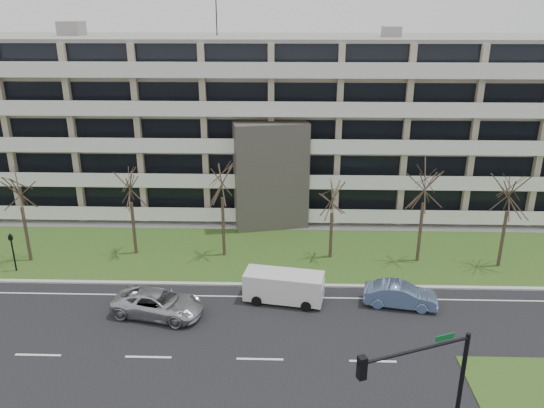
{
  "coord_description": "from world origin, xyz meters",
  "views": [
    {
      "loc": [
        1.36,
        -23.58,
        17.57
      ],
      "look_at": [
        0.35,
        10.0,
        5.14
      ],
      "focal_mm": 35.0,
      "sensor_mm": 36.0,
      "label": 1
    }
  ],
  "objects_px": {
    "white_van": "(285,285)",
    "pedestrian_signal": "(12,248)",
    "silver_pickup": "(158,303)",
    "blue_sedan": "(400,295)",
    "traffic_signal": "(428,382)"
  },
  "relations": [
    {
      "from": "blue_sedan",
      "to": "pedestrian_signal",
      "type": "relative_size",
      "value": 1.56
    },
    {
      "from": "silver_pickup",
      "to": "white_van",
      "type": "xyz_separation_m",
      "value": [
        7.66,
        1.87,
        0.38
      ]
    },
    {
      "from": "silver_pickup",
      "to": "traffic_signal",
      "type": "distance_m",
      "value": 17.27
    },
    {
      "from": "pedestrian_signal",
      "to": "traffic_signal",
      "type": "bearing_deg",
      "value": -51.67
    },
    {
      "from": "traffic_signal",
      "to": "white_van",
      "type": "bearing_deg",
      "value": 92.94
    },
    {
      "from": "pedestrian_signal",
      "to": "white_van",
      "type": "bearing_deg",
      "value": -29.33
    },
    {
      "from": "silver_pickup",
      "to": "white_van",
      "type": "bearing_deg",
      "value": -63.83
    },
    {
      "from": "silver_pickup",
      "to": "white_van",
      "type": "relative_size",
      "value": 1.07
    },
    {
      "from": "blue_sedan",
      "to": "pedestrian_signal",
      "type": "distance_m",
      "value": 26.62
    },
    {
      "from": "silver_pickup",
      "to": "pedestrian_signal",
      "type": "distance_m",
      "value": 12.66
    },
    {
      "from": "blue_sedan",
      "to": "traffic_signal",
      "type": "height_order",
      "value": "traffic_signal"
    },
    {
      "from": "blue_sedan",
      "to": "traffic_signal",
      "type": "distance_m",
      "value": 12.5
    },
    {
      "from": "blue_sedan",
      "to": "white_van",
      "type": "relative_size",
      "value": 0.87
    },
    {
      "from": "blue_sedan",
      "to": "pedestrian_signal",
      "type": "height_order",
      "value": "pedestrian_signal"
    },
    {
      "from": "white_van",
      "to": "pedestrian_signal",
      "type": "xyz_separation_m",
      "value": [
        -19.1,
        3.44,
        0.7
      ]
    }
  ]
}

